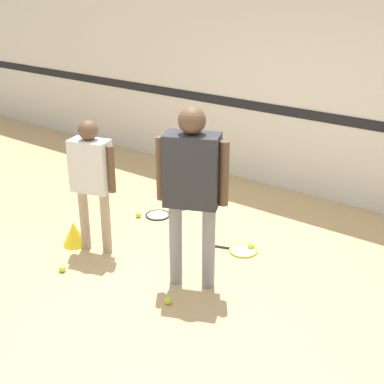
# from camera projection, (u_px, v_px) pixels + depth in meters

# --- Properties ---
(ground_plane) EXTENTS (16.00, 16.00, 0.00)m
(ground_plane) POSITION_uv_depth(u_px,v_px,m) (162.00, 286.00, 4.82)
(ground_plane) COLOR tan
(wall_back) EXTENTS (16.00, 0.07, 3.20)m
(wall_back) POSITION_uv_depth(u_px,v_px,m) (313.00, 66.00, 6.26)
(wall_back) COLOR silver
(wall_back) RESTS_ON ground_plane
(person_instructor) EXTENTS (0.58, 0.42, 1.64)m
(person_instructor) POSITION_uv_depth(u_px,v_px,m) (192.00, 180.00, 4.47)
(person_instructor) COLOR gray
(person_instructor) RESTS_ON ground_plane
(person_student_left) EXTENTS (0.50, 0.30, 1.35)m
(person_student_left) POSITION_uv_depth(u_px,v_px,m) (91.00, 173.00, 5.13)
(person_student_left) COLOR tan
(person_student_left) RESTS_ON ground_plane
(racket_spare_on_floor) EXTENTS (0.54, 0.37, 0.03)m
(racket_spare_on_floor) POSITION_uv_depth(u_px,v_px,m) (241.00, 250.00, 5.42)
(racket_spare_on_floor) COLOR #C6D838
(racket_spare_on_floor) RESTS_ON ground_plane
(racket_second_spare) EXTENTS (0.38, 0.53, 0.03)m
(racket_second_spare) POSITION_uv_depth(u_px,v_px,m) (159.00, 215.00, 6.21)
(racket_second_spare) COLOR #28282D
(racket_second_spare) RESTS_ON ground_plane
(tennis_ball_near_instructor) EXTENTS (0.07, 0.07, 0.07)m
(tennis_ball_near_instructor) POSITION_uv_depth(u_px,v_px,m) (168.00, 301.00, 4.55)
(tennis_ball_near_instructor) COLOR #CCE038
(tennis_ball_near_instructor) RESTS_ON ground_plane
(tennis_ball_by_spare_racket) EXTENTS (0.07, 0.07, 0.07)m
(tennis_ball_by_spare_racket) POSITION_uv_depth(u_px,v_px,m) (251.00, 246.00, 5.45)
(tennis_ball_by_spare_racket) COLOR #CCE038
(tennis_ball_by_spare_racket) RESTS_ON ground_plane
(tennis_ball_stray_left) EXTENTS (0.07, 0.07, 0.07)m
(tennis_ball_stray_left) POSITION_uv_depth(u_px,v_px,m) (138.00, 215.00, 6.15)
(tennis_ball_stray_left) COLOR #CCE038
(tennis_ball_stray_left) RESTS_ON ground_plane
(tennis_ball_stray_right) EXTENTS (0.07, 0.07, 0.07)m
(tennis_ball_stray_right) POSITION_uv_depth(u_px,v_px,m) (62.00, 269.00, 5.04)
(tennis_ball_stray_right) COLOR #CCE038
(tennis_ball_stray_right) RESTS_ON ground_plane
(training_cone) EXTENTS (0.25, 0.25, 0.26)m
(training_cone) POSITION_uv_depth(u_px,v_px,m) (74.00, 234.00, 5.50)
(training_cone) COLOR yellow
(training_cone) RESTS_ON ground_plane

